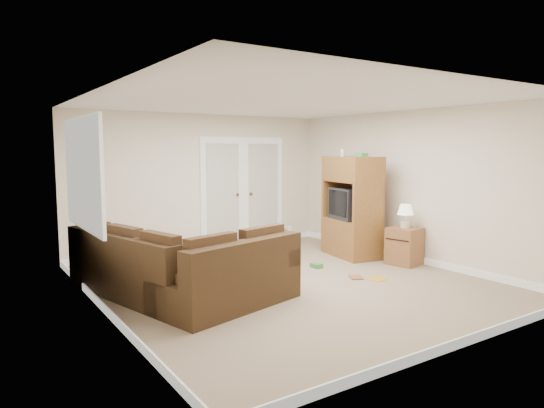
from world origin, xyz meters
TOP-DOWN VIEW (x-y plane):
  - floor at (0.00, 0.00)m, footprint 5.50×5.50m
  - ceiling at (0.00, 0.00)m, footprint 5.00×5.50m
  - wall_left at (-2.50, 0.00)m, footprint 0.02×5.50m
  - wall_right at (2.50, 0.00)m, footprint 0.02×5.50m
  - wall_back at (0.00, 2.75)m, footprint 5.00×0.02m
  - wall_front at (0.00, -2.75)m, footprint 5.00×0.02m
  - baseboards at (0.00, 0.00)m, footprint 5.00×5.50m
  - french_doors at (0.85, 2.71)m, footprint 1.80×0.05m
  - window_left at (-2.46, 1.00)m, footprint 0.05×1.92m
  - sectional_sofa at (-1.58, 0.13)m, footprint 2.38×2.79m
  - coffee_table at (-0.47, 0.61)m, footprint 0.62×1.09m
  - tv_armoire at (1.92, 0.80)m, footprint 0.77×1.17m
  - side_cabinet at (2.20, -0.15)m, footprint 0.55×0.55m
  - space_heater at (1.74, 2.45)m, footprint 0.14×0.12m
  - floor_magazine at (1.19, -0.56)m, footprint 0.35×0.31m
  - floor_greenbox at (0.87, 0.45)m, footprint 0.15×0.19m
  - floor_book at (0.89, -0.30)m, footprint 0.27×0.30m

SIDE VIEW (x-z plane):
  - floor at x=0.00m, z-range 0.00..0.00m
  - floor_magazine at x=1.19m, z-range 0.00..0.01m
  - floor_book at x=0.89m, z-range 0.00..0.02m
  - floor_greenbox at x=0.87m, z-range 0.00..0.07m
  - baseboards at x=0.00m, z-range 0.00..0.10m
  - space_heater at x=1.74m, z-range 0.00..0.32m
  - coffee_table at x=-0.47m, z-range -0.12..0.59m
  - sectional_sofa at x=-1.58m, z-range -0.09..0.73m
  - side_cabinet at x=2.20m, z-range -0.14..0.84m
  - tv_armoire at x=1.92m, z-range -0.06..1.81m
  - french_doors at x=0.85m, z-range -0.03..2.10m
  - wall_left at x=-2.50m, z-range 0.00..2.50m
  - wall_right at x=2.50m, z-range 0.00..2.50m
  - wall_back at x=0.00m, z-range 0.00..2.50m
  - wall_front at x=0.00m, z-range 0.00..2.50m
  - window_left at x=-2.46m, z-range 0.84..2.26m
  - ceiling at x=0.00m, z-range 2.49..2.51m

